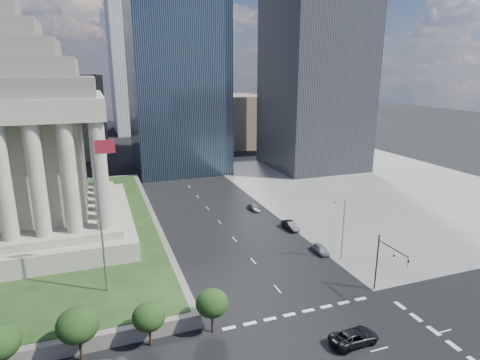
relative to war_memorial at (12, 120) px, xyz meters
name	(u,v)px	position (x,y,z in m)	size (l,w,h in m)	color
ground	(171,166)	(34.00, 52.00, -21.40)	(500.00, 500.00, 0.00)	black
sidewalk_ne	(371,184)	(80.00, 12.00, -21.38)	(68.00, 90.00, 0.03)	slate
war_memorial	(12,120)	(0.00, 0.00, 0.00)	(34.00, 34.00, 39.00)	gray
flagpole	(101,207)	(12.17, -24.00, -8.29)	(2.52, 0.24, 20.00)	slate
midrise_glass	(176,68)	(36.00, 47.00, 8.60)	(26.00, 26.00, 60.00)	black
building_filler_ne	(235,120)	(66.00, 82.00, -11.40)	(20.00, 30.00, 20.00)	brown
building_filler_nw	(69,116)	(4.00, 82.00, -7.40)	(24.00, 30.00, 28.00)	brown
traffic_signal_ne	(387,260)	(46.50, -34.30, -16.15)	(0.30, 5.74, 8.00)	black
street_lamp_north	(342,226)	(47.33, -23.00, -15.74)	(2.13, 0.22, 10.00)	slate
pickup_truck	(354,337)	(37.02, -41.20, -20.62)	(2.58, 5.60, 1.56)	black
parked_sedan_near	(321,249)	(45.50, -20.04, -20.70)	(1.64, 4.09, 1.39)	#919399
parked_sedan_mid	(290,225)	(45.50, -9.03, -20.65)	(4.58, 1.60, 1.51)	black
parked_sedan_far	(254,207)	(43.02, 3.33, -20.73)	(3.95, 1.59, 1.35)	#585B5F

